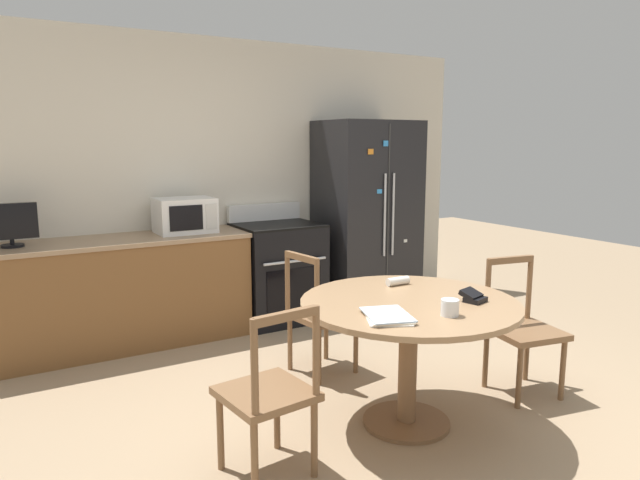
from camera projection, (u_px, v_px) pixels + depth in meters
name	position (u px, v px, depth m)	size (l,w,h in m)	color
ground_plane	(401.00, 429.00, 3.36)	(14.00, 14.00, 0.00)	#9E8466
back_wall	(229.00, 181.00, 5.40)	(5.20, 0.10, 2.60)	silver
kitchen_counter	(117.00, 293.00, 4.67)	(2.14, 0.64, 0.90)	brown
refrigerator	(367.00, 215.00, 5.74)	(0.92, 0.73, 1.88)	black
oven_range	(278.00, 271.00, 5.36)	(0.75, 0.68, 1.08)	black
microwave	(185.00, 215.00, 4.89)	(0.48, 0.37, 0.30)	white
countertop_tv	(10.00, 224.00, 4.20)	(0.37, 0.16, 0.33)	black
dining_table	(409.00, 323.00, 3.32)	(1.27, 1.27, 0.76)	#997551
dining_chair_far	(320.00, 315.00, 4.12)	(0.48, 0.48, 0.90)	brown
dining_chair_right	(522.00, 330.00, 3.80)	(0.49, 0.49, 0.90)	brown
dining_chair_left	(269.00, 395.00, 2.82)	(0.47, 0.47, 0.90)	brown
candle_glass	(450.00, 309.00, 3.00)	(0.10, 0.10, 0.09)	silver
folded_napkin	(398.00, 281.00, 3.65)	(0.16, 0.05, 0.05)	silver
wallet	(473.00, 297.00, 3.27)	(0.15, 0.15, 0.07)	black
mail_stack	(387.00, 316.00, 2.97)	(0.33, 0.37, 0.02)	white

